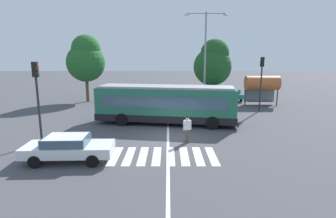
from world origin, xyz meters
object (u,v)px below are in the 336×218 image
background_tree_right (213,63)px  traffic_light_near_corner (37,90)px  city_transit_bus (166,104)px  parked_car_white (210,94)px  parked_car_red (167,94)px  traffic_light_far_corner (261,76)px  parked_car_silver (145,94)px  twin_arm_street_lamp (205,49)px  parked_car_champagne (188,94)px  foreground_sedan (68,147)px  bus_stop_shelter (262,84)px  background_tree_left (86,59)px  parked_car_teal (231,94)px  parked_car_black (123,94)px  pedestrian_crossing_street (187,128)px

background_tree_right → traffic_light_near_corner: bearing=-125.2°
city_transit_bus → parked_car_white: 13.01m
parked_car_red → city_transit_bus: bearing=-90.1°
parked_car_red → traffic_light_far_corner: bearing=-36.5°
parked_car_silver → twin_arm_street_lamp: size_ratio=0.46×
parked_car_red → parked_car_champagne: same height
foreground_sedan → parked_car_red: bearing=75.6°
traffic_light_near_corner → twin_arm_street_lamp: (11.95, 14.13, 2.72)m
bus_stop_shelter → background_tree_left: (-19.79, 2.54, 2.62)m
foreground_sedan → parked_car_red: size_ratio=1.00×
parked_car_white → traffic_light_far_corner: bearing=-61.2°
bus_stop_shelter → city_transit_bus: bearing=-142.1°
parked_car_teal → background_tree_left: (-17.45, -1.43, 4.27)m
parked_car_white → twin_arm_street_lamp: twin_arm_street_lamp is taller
city_transit_bus → background_tree_left: (-9.39, 10.64, 3.44)m
parked_car_teal → foreground_sedan: bearing=-123.2°
background_tree_right → parked_car_black: bearing=-166.5°
city_transit_bus → parked_car_teal: (8.06, 12.07, -0.82)m
parked_car_champagne → background_tree_right: bearing=36.7°
foreground_sedan → parked_car_champagne: (7.71, 19.84, 0.00)m
traffic_light_far_corner → parked_car_champagne: bearing=132.4°
parked_car_champagne → traffic_light_far_corner: bearing=-47.6°
background_tree_left → parked_car_teal: bearing=4.7°
parked_car_black → parked_car_teal: size_ratio=1.00×
parked_car_red → bus_stop_shelter: bus_stop_shelter is taller
pedestrian_crossing_street → parked_car_teal: (6.69, 16.91, -0.20)m
foreground_sedan → traffic_light_far_corner: (14.16, 12.77, 2.73)m
city_transit_bus → bus_stop_shelter: bearing=37.9°
foreground_sedan → parked_car_white: (10.35, 19.70, 0.00)m
traffic_light_far_corner → background_tree_left: (-18.55, 5.73, 1.53)m
city_transit_bus → parked_car_black: (-5.42, 11.71, -0.82)m
traffic_light_far_corner → bus_stop_shelter: bearing=68.8°
parked_car_silver → bus_stop_shelter: size_ratio=1.27×
bus_stop_shelter → twin_arm_street_lamp: size_ratio=0.36×
pedestrian_crossing_street → background_tree_right: size_ratio=0.23×
parked_car_white → background_tree_left: (-14.74, -1.19, 4.27)m
pedestrian_crossing_street → bus_stop_shelter: (9.03, 12.93, 1.45)m
foreground_sedan → twin_arm_street_lamp: bearing=61.4°
parked_car_silver → traffic_light_near_corner: traffic_light_near_corner is taller
parked_car_black → bus_stop_shelter: bearing=-12.9°
parked_car_red → parked_car_champagne: (2.69, 0.31, 0.00)m
traffic_light_near_corner → bus_stop_shelter: (18.10, 13.14, -0.95)m
parked_car_teal → parked_car_silver: bearing=-179.4°
background_tree_right → traffic_light_far_corner: bearing=-71.9°
parked_car_white → twin_arm_street_lamp: size_ratio=0.46×
parked_car_champagne → traffic_light_near_corner: (-10.41, -17.02, 2.60)m
pedestrian_crossing_street → parked_car_teal: bearing=68.4°
parked_car_red → parked_car_teal: size_ratio=1.01×
parked_car_black → parked_car_red: (5.45, -0.04, 0.00)m
traffic_light_near_corner → pedestrian_crossing_street: bearing=1.3°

